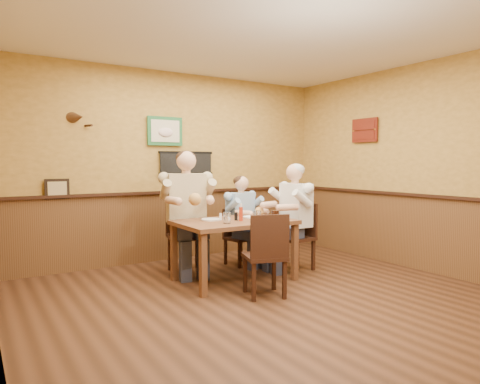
# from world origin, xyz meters

# --- Properties ---
(room) EXTENTS (5.02, 5.03, 2.81)m
(room) POSITION_xyz_m (0.13, 0.17, 1.69)
(room) COLOR #341D0F
(room) RESTS_ON ground
(dining_table) EXTENTS (1.40, 0.90, 0.75)m
(dining_table) POSITION_xyz_m (0.09, 0.99, 0.66)
(dining_table) COLOR brown
(dining_table) RESTS_ON ground
(chair_back_left) EXTENTS (0.56, 0.56, 1.01)m
(chair_back_left) POSITION_xyz_m (-0.25, 1.66, 0.51)
(chair_back_left) COLOR #311A0F
(chair_back_left) RESTS_ON ground
(chair_back_right) EXTENTS (0.43, 0.43, 0.80)m
(chair_back_right) POSITION_xyz_m (0.58, 1.63, 0.40)
(chair_back_right) COLOR #311A0F
(chair_back_right) RESTS_ON ground
(chair_right_end) EXTENTS (0.42, 0.42, 0.91)m
(chair_right_end) POSITION_xyz_m (1.08, 1.00, 0.45)
(chair_right_end) COLOR #311A0F
(chair_right_end) RESTS_ON ground
(chair_near_side) EXTENTS (0.53, 0.53, 0.92)m
(chair_near_side) POSITION_xyz_m (0.04, 0.29, 0.46)
(chair_near_side) COLOR #311A0F
(chair_near_side) RESTS_ON ground
(diner_tan_shirt) EXTENTS (0.80, 0.80, 1.45)m
(diner_tan_shirt) POSITION_xyz_m (-0.25, 1.66, 0.72)
(diner_tan_shirt) COLOR #CFBB8E
(diner_tan_shirt) RESTS_ON ground
(diner_blue_polo) EXTENTS (0.61, 0.61, 1.14)m
(diner_blue_polo) POSITION_xyz_m (0.58, 1.63, 0.57)
(diner_blue_polo) COLOR #85A5C8
(diner_blue_polo) RESTS_ON ground
(diner_white_elder) EXTENTS (0.61, 0.61, 1.30)m
(diner_white_elder) POSITION_xyz_m (1.08, 1.00, 0.65)
(diner_white_elder) COLOR silver
(diner_white_elder) RESTS_ON ground
(water_glass_left) EXTENTS (0.09, 0.09, 0.13)m
(water_glass_left) POSITION_xyz_m (-0.13, 0.81, 0.82)
(water_glass_left) COLOR white
(water_glass_left) RESTS_ON dining_table
(water_glass_mid) EXTENTS (0.11, 0.11, 0.13)m
(water_glass_mid) POSITION_xyz_m (0.26, 0.73, 0.82)
(water_glass_mid) COLOR white
(water_glass_mid) RESTS_ON dining_table
(cola_tumbler) EXTENTS (0.11, 0.11, 0.12)m
(cola_tumbler) POSITION_xyz_m (0.52, 0.73, 0.81)
(cola_tumbler) COLOR black
(cola_tumbler) RESTS_ON dining_table
(hot_sauce_bottle) EXTENTS (0.05, 0.05, 0.19)m
(hot_sauce_bottle) POSITION_xyz_m (0.12, 0.90, 0.85)
(hot_sauce_bottle) COLOR #B12D12
(hot_sauce_bottle) RESTS_ON dining_table
(salt_shaker) EXTENTS (0.04, 0.04, 0.08)m
(salt_shaker) POSITION_xyz_m (-0.05, 1.10, 0.79)
(salt_shaker) COLOR silver
(salt_shaker) RESTS_ON dining_table
(pepper_shaker) EXTENTS (0.05, 0.05, 0.10)m
(pepper_shaker) POSITION_xyz_m (0.10, 0.97, 0.80)
(pepper_shaker) COLOR black
(pepper_shaker) RESTS_ON dining_table
(plate_far_left) EXTENTS (0.33, 0.33, 0.02)m
(plate_far_left) POSITION_xyz_m (-0.15, 1.15, 0.76)
(plate_far_left) COLOR silver
(plate_far_left) RESTS_ON dining_table
(plate_far_right) EXTENTS (0.26, 0.26, 0.02)m
(plate_far_right) POSITION_xyz_m (0.42, 1.09, 0.76)
(plate_far_right) COLOR silver
(plate_far_right) RESTS_ON dining_table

